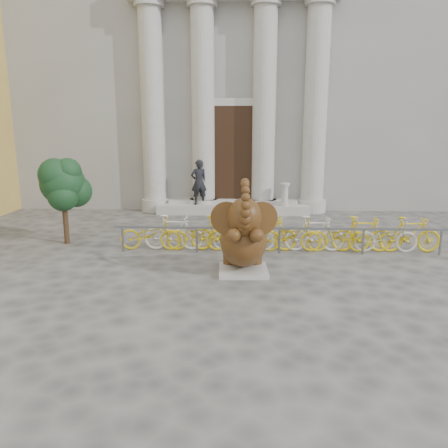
{
  "coord_description": "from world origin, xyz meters",
  "views": [
    {
      "loc": [
        0.3,
        -7.89,
        3.37
      ],
      "look_at": [
        -0.09,
        2.34,
        1.1
      ],
      "focal_mm": 35.0,
      "sensor_mm": 36.0,
      "label": 1
    }
  ],
  "objects_px": {
    "elephant_statue": "(244,239)",
    "bike_rack": "(278,233)",
    "tree": "(63,184)",
    "pedestrian": "(199,182)"
  },
  "relations": [
    {
      "from": "tree",
      "to": "pedestrian",
      "type": "bearing_deg",
      "value": 54.22
    },
    {
      "from": "elephant_statue",
      "to": "tree",
      "type": "distance_m",
      "value": 5.85
    },
    {
      "from": "elephant_statue",
      "to": "pedestrian",
      "type": "relative_size",
      "value": 1.28
    },
    {
      "from": "bike_rack",
      "to": "tree",
      "type": "distance_m",
      "value": 6.33
    },
    {
      "from": "elephant_statue",
      "to": "bike_rack",
      "type": "distance_m",
      "value": 2.22
    },
    {
      "from": "elephant_statue",
      "to": "bike_rack",
      "type": "height_order",
      "value": "elephant_statue"
    },
    {
      "from": "elephant_statue",
      "to": "tree",
      "type": "height_order",
      "value": "tree"
    },
    {
      "from": "bike_rack",
      "to": "pedestrian",
      "type": "height_order",
      "value": "pedestrian"
    },
    {
      "from": "elephant_statue",
      "to": "bike_rack",
      "type": "bearing_deg",
      "value": 61.21
    },
    {
      "from": "elephant_statue",
      "to": "tree",
      "type": "bearing_deg",
      "value": 151.7
    }
  ]
}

